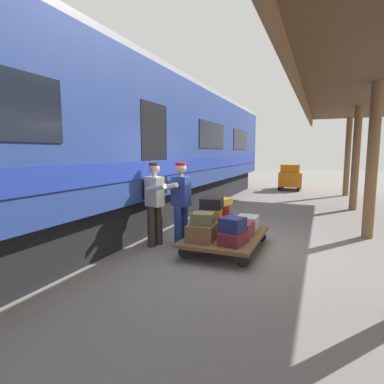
% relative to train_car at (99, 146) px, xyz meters
% --- Properties ---
extents(ground_plane, '(60.00, 60.00, 0.00)m').
position_rel_train_car_xyz_m(ground_plane, '(-3.30, 0.00, -2.06)').
color(ground_plane, slate).
extents(train_car, '(3.02, 21.82, 4.00)m').
position_rel_train_car_xyz_m(train_car, '(0.00, 0.00, 0.00)').
color(train_car, navy).
rests_on(train_car, ground_plane).
extents(luggage_cart, '(1.32, 2.04, 0.30)m').
position_rel_train_car_xyz_m(luggage_cart, '(-3.17, 0.20, -1.80)').
color(luggage_cart, brown).
rests_on(luggage_cart, ground_plane).
extents(suitcase_cream_canvas, '(0.43, 0.55, 0.25)m').
position_rel_train_car_xyz_m(suitcase_cream_canvas, '(-2.88, 0.20, -1.63)').
color(suitcase_cream_canvas, beige).
rests_on(suitcase_cream_canvas, luggage_cart).
extents(suitcase_gray_aluminum, '(0.43, 0.56, 0.28)m').
position_rel_train_car_xyz_m(suitcase_gray_aluminum, '(-3.47, -0.36, -1.62)').
color(suitcase_gray_aluminum, '#9EA0A5').
rests_on(suitcase_gray_aluminum, luggage_cart).
extents(suitcase_slate_roller, '(0.42, 0.59, 0.26)m').
position_rel_train_car_xyz_m(suitcase_slate_roller, '(-2.88, -0.36, -1.63)').
color(suitcase_slate_roller, '#4C515B').
rests_on(suitcase_slate_roller, luggage_cart).
extents(suitcase_maroon_trunk, '(0.46, 0.60, 0.21)m').
position_rel_train_car_xyz_m(suitcase_maroon_trunk, '(-3.47, 0.76, -1.65)').
color(suitcase_maroon_trunk, maroon).
rests_on(suitcase_maroon_trunk, luggage_cart).
extents(suitcase_burgundy_valise, '(0.41, 0.50, 0.27)m').
position_rel_train_car_xyz_m(suitcase_burgundy_valise, '(-3.47, 0.20, -1.62)').
color(suitcase_burgundy_valise, maroon).
rests_on(suitcase_burgundy_valise, luggage_cart).
extents(suitcase_brown_leather, '(0.52, 0.58, 0.29)m').
position_rel_train_car_xyz_m(suitcase_brown_leather, '(-2.88, 0.76, -1.61)').
color(suitcase_brown_leather, brown).
rests_on(suitcase_brown_leather, luggage_cart).
extents(suitcase_olive_duffel, '(0.45, 0.42, 0.21)m').
position_rel_train_car_xyz_m(suitcase_olive_duffel, '(-2.89, 0.74, -1.36)').
color(suitcase_olive_duffel, brown).
rests_on(suitcase_olive_duffel, suitcase_brown_leather).
extents(suitcase_red_plastic, '(0.47, 0.50, 0.22)m').
position_rel_train_car_xyz_m(suitcase_red_plastic, '(-2.87, -0.39, -1.39)').
color(suitcase_red_plastic, '#AD231E').
rests_on(suitcase_red_plastic, suitcase_slate_roller).
extents(suitcase_orange_carryall, '(0.39, 0.43, 0.24)m').
position_rel_train_car_xyz_m(suitcase_orange_carryall, '(-2.88, 0.17, -1.39)').
color(suitcase_orange_carryall, '#CC6B23').
rests_on(suitcase_orange_carryall, suitcase_cream_canvas).
extents(suitcase_navy_fabric, '(0.46, 0.45, 0.25)m').
position_rel_train_car_xyz_m(suitcase_navy_fabric, '(-3.44, 0.72, -1.42)').
color(suitcase_navy_fabric, navy).
rests_on(suitcase_navy_fabric, suitcase_maroon_trunk).
extents(suitcase_black_hardshell, '(0.48, 0.48, 0.21)m').
position_rel_train_car_xyz_m(suitcase_black_hardshell, '(-2.85, 0.15, -1.16)').
color(suitcase_black_hardshell, black).
rests_on(suitcase_black_hardshell, suitcase_orange_carryall).
extents(suitcase_yellow_case, '(0.43, 0.49, 0.14)m').
position_rel_train_car_xyz_m(suitcase_yellow_case, '(-2.88, -0.37, -1.20)').
color(suitcase_yellow_case, gold).
rests_on(suitcase_yellow_case, suitcase_red_plastic).
extents(porter_in_overalls, '(0.72, 0.53, 1.70)m').
position_rel_train_car_xyz_m(porter_in_overalls, '(-2.21, 0.25, -1.14)').
color(porter_in_overalls, navy).
rests_on(porter_in_overalls, ground_plane).
extents(porter_by_door, '(0.73, 0.57, 1.70)m').
position_rel_train_car_xyz_m(porter_by_door, '(-1.77, 0.50, -1.14)').
color(porter_by_door, '#332D28').
rests_on(porter_by_door, ground_plane).
extents(baggage_tug, '(1.20, 1.76, 1.30)m').
position_rel_train_car_xyz_m(baggage_tug, '(-3.38, -10.61, -1.43)').
color(baggage_tug, orange).
rests_on(baggage_tug, ground_plane).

